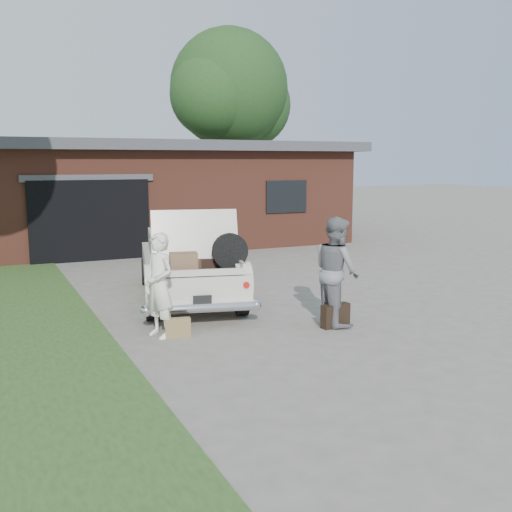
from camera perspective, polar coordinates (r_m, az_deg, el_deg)
name	(u,v)px	position (r m, az deg, el deg)	size (l,w,h in m)	color
ground	(271,327)	(9.93, 1.48, -6.78)	(90.00, 90.00, 0.00)	gray
house	(146,192)	(20.72, -10.42, 6.06)	(12.80, 7.80, 3.30)	brown
tree_right	(231,94)	(28.53, -2.43, 15.19)	(6.20, 5.39, 8.70)	#38281E
sedan	(189,265)	(11.87, -6.43, -0.86)	(2.77, 4.87, 1.86)	beige
woman_left	(159,285)	(9.34, -9.22, -2.78)	(0.59, 0.39, 1.63)	white
woman_right	(337,271)	(10.01, 7.69, -1.40)	(0.88, 0.69, 1.81)	slate
suitcase_left	(178,328)	(9.42, -7.46, -6.78)	(0.39, 0.12, 0.30)	olive
suitcase_right	(335,316)	(9.96, 7.57, -5.65)	(0.50, 0.16, 0.39)	black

